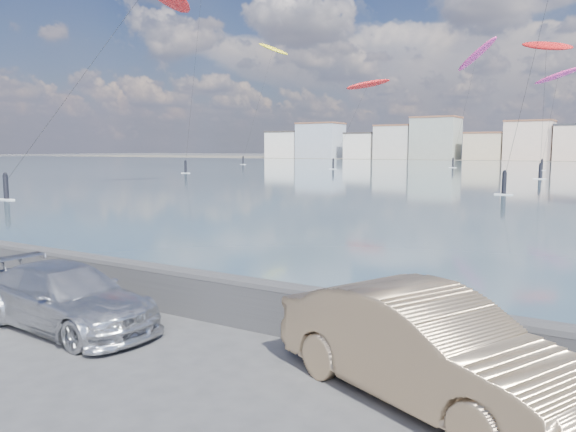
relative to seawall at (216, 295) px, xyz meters
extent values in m
plane|color=#333335|center=(0.00, -2.70, -0.58)|extent=(700.00, 700.00, 0.00)
cube|color=#28282B|center=(0.00, 0.00, -0.13)|extent=(400.00, 0.35, 0.90)
cylinder|color=#28282B|center=(0.00, 0.00, 0.32)|extent=(400.00, 0.36, 0.36)
cube|color=white|center=(-112.00, 183.30, 4.42)|extent=(14.00, 11.00, 10.00)
cube|color=#383330|center=(-112.00, 183.30, 9.72)|extent=(14.28, 11.22, 0.60)
cube|color=#9EA8B7|center=(-96.50, 183.30, 5.92)|extent=(16.00, 12.00, 13.00)
cube|color=brown|center=(-96.50, 183.30, 12.72)|extent=(16.32, 12.24, 0.60)
cube|color=white|center=(-79.00, 183.30, 3.92)|extent=(11.00, 10.00, 9.00)
cube|color=#383330|center=(-79.00, 183.30, 8.72)|extent=(11.22, 10.20, 0.60)
cube|color=beige|center=(-66.00, 183.30, 5.17)|extent=(13.00, 11.00, 11.50)
cube|color=brown|center=(-66.00, 183.30, 11.22)|extent=(13.26, 11.22, 0.60)
cube|color=gray|center=(-51.50, 183.30, 6.42)|extent=(15.00, 12.00, 14.00)
cube|color=brown|center=(-51.50, 183.30, 13.72)|extent=(15.30, 12.24, 0.60)
cube|color=beige|center=(-35.00, 183.30, 3.67)|extent=(12.00, 10.00, 8.50)
cube|color=brown|center=(-35.00, 183.30, 8.22)|extent=(12.24, 10.20, 0.60)
cube|color=beige|center=(-21.50, 183.30, 5.42)|extent=(14.00, 11.00, 12.00)
cube|color=brown|center=(-21.50, 183.30, 11.72)|extent=(14.28, 11.22, 0.60)
imported|color=silver|center=(-2.31, -1.97, 0.07)|extent=(4.61, 2.11, 1.31)
imported|color=tan|center=(5.02, -1.39, 0.24)|extent=(5.25, 3.54, 1.64)
ellipsoid|color=yellow|center=(-67.88, 106.27, 26.76)|extent=(7.25, 5.34, 4.04)
cube|color=white|center=(-70.19, 96.79, -0.53)|extent=(1.40, 0.42, 0.08)
cylinder|color=black|center=(-70.19, 96.79, 0.37)|extent=(0.36, 0.36, 1.70)
sphere|color=black|center=(-70.19, 96.79, 1.27)|extent=(0.28, 0.28, 0.28)
cylinder|color=black|center=(-69.03, 101.53, 13.74)|extent=(2.35, 9.52, 26.05)
cube|color=white|center=(-1.37, 38.04, -0.53)|extent=(1.40, 0.42, 0.08)
cylinder|color=black|center=(-1.37, 38.04, 0.37)|extent=(0.36, 0.36, 1.70)
sphere|color=black|center=(-1.37, 38.04, 1.27)|extent=(0.28, 0.28, 0.28)
cylinder|color=black|center=(-0.06, 43.89, 13.25)|extent=(2.65, 11.73, 25.07)
cube|color=white|center=(-30.98, 14.48, -0.53)|extent=(1.40, 0.42, 0.08)
cylinder|color=black|center=(-30.98, 14.48, 0.37)|extent=(0.36, 0.36, 1.70)
sphere|color=black|center=(-30.98, 14.48, 1.27)|extent=(0.28, 0.28, 0.28)
cylinder|color=black|center=(-30.68, 21.74, 9.37)|extent=(0.64, 14.54, 17.33)
ellipsoid|color=#E5338C|center=(-21.21, 110.32, 22.10)|extent=(9.80, 6.70, 6.85)
cube|color=white|center=(-22.53, 100.17, -0.53)|extent=(1.40, 0.42, 0.08)
cylinder|color=black|center=(-22.53, 100.17, 0.37)|extent=(0.36, 0.36, 1.70)
sphere|color=black|center=(-22.53, 100.17, 1.27)|extent=(0.28, 0.28, 0.28)
cylinder|color=black|center=(-21.87, 105.24, 11.41)|extent=(1.35, 10.18, 21.39)
ellipsoid|color=#E5338C|center=(-5.81, 108.83, 16.73)|extent=(9.06, 3.91, 3.53)
cube|color=white|center=(-5.97, 94.61, -0.53)|extent=(1.40, 0.42, 0.08)
cylinder|color=black|center=(-5.97, 94.61, 0.37)|extent=(0.36, 0.36, 1.70)
sphere|color=black|center=(-5.97, 94.61, 1.27)|extent=(0.28, 0.28, 0.28)
cylinder|color=black|center=(-5.89, 101.72, 8.72)|extent=(0.19, 14.25, 16.03)
ellipsoid|color=red|center=(-38.60, 95.77, 15.77)|extent=(8.39, 8.64, 3.46)
cube|color=white|center=(-38.80, 81.30, -0.53)|extent=(1.40, 0.42, 0.08)
cylinder|color=black|center=(-38.80, 81.30, 0.37)|extent=(0.36, 0.36, 1.70)
sphere|color=black|center=(-38.80, 81.30, 1.27)|extent=(0.28, 0.28, 0.28)
cylinder|color=black|center=(-38.70, 88.54, 8.24)|extent=(0.23, 14.49, 15.07)
cube|color=white|center=(-49.96, 54.60, -0.53)|extent=(1.40, 0.42, 0.08)
cylinder|color=black|center=(-49.96, 54.60, 0.37)|extent=(0.36, 0.36, 1.70)
sphere|color=black|center=(-49.96, 54.60, 1.27)|extent=(0.28, 0.28, 0.28)
cylinder|color=black|center=(-50.97, 58.59, 17.30)|extent=(2.07, 8.01, 33.17)
ellipsoid|color=red|center=(-4.16, 78.90, 17.45)|extent=(7.91, 4.84, 3.27)
cube|color=white|center=(-2.29, 64.83, -0.53)|extent=(1.40, 0.42, 0.08)
cylinder|color=black|center=(-2.29, 64.83, 0.37)|extent=(0.36, 0.36, 1.70)
sphere|color=black|center=(-2.29, 64.83, 1.27)|extent=(0.28, 0.28, 0.28)
cylinder|color=black|center=(-3.22, 71.86, 9.08)|extent=(1.90, 14.09, 16.75)
camera|label=1|loc=(7.43, -9.12, 3.09)|focal=35.00mm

